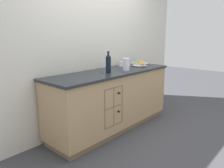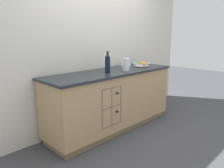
{
  "view_description": "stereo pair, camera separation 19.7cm",
  "coord_description": "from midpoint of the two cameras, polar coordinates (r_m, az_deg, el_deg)",
  "views": [
    {
      "loc": [
        -2.45,
        -2.18,
        1.46
      ],
      "look_at": [
        0.0,
        0.0,
        0.72
      ],
      "focal_mm": 35.0,
      "sensor_mm": 36.0,
      "label": 1
    },
    {
      "loc": [
        -2.32,
        -2.32,
        1.46
      ],
      "look_at": [
        0.0,
        0.0,
        0.72
      ],
      "focal_mm": 35.0,
      "sensor_mm": 36.0,
      "label": 2
    }
  ],
  "objects": [
    {
      "name": "ground_plane",
      "position": [
        3.59,
        -1.6,
        -11.28
      ],
      "size": [
        14.0,
        14.0,
        0.0
      ],
      "primitive_type": "plane",
      "color": "#424247"
    },
    {
      "name": "kitchen_island",
      "position": [
        3.42,
        -1.66,
        -4.13
      ],
      "size": [
        2.22,
        0.68,
        0.92
      ],
      "color": "olive",
      "rests_on": "ground_plane"
    },
    {
      "name": "fruit_bowl",
      "position": [
        3.87,
        5.75,
        5.29
      ],
      "size": [
        0.29,
        0.29,
        0.09
      ],
      "color": "silver",
      "rests_on": "kitchen_island"
    },
    {
      "name": "ceramic_mug",
      "position": [
        3.82,
        1.04,
        5.24
      ],
      "size": [
        0.12,
        0.09,
        0.08
      ],
      "color": "white",
      "rests_on": "kitchen_island"
    },
    {
      "name": "standing_wine_bottle",
      "position": [
        3.13,
        -2.78,
        5.41
      ],
      "size": [
        0.08,
        0.08,
        0.31
      ],
      "color": "black",
      "rests_on": "kitchen_island"
    },
    {
      "name": "white_pitcher",
      "position": [
        3.35,
        2.07,
        5.21
      ],
      "size": [
        0.16,
        0.1,
        0.19
      ],
      "color": "white",
      "rests_on": "kitchen_island"
    },
    {
      "name": "back_wall",
      "position": [
        3.56,
        -6.3,
        9.66
      ],
      "size": [
        4.58,
        0.06,
        2.55
      ],
      "primitive_type": "cube",
      "color": "silver",
      "rests_on": "ground_plane"
    }
  ]
}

